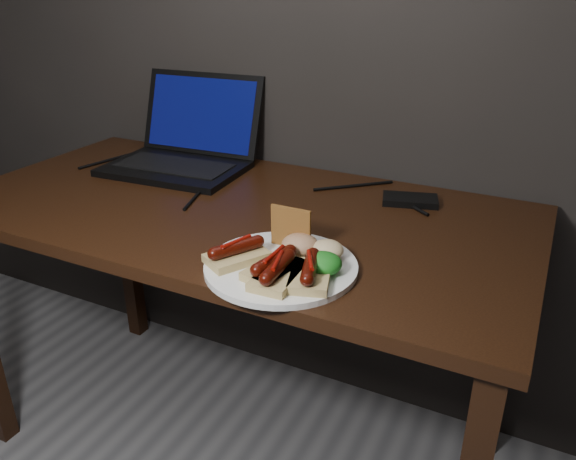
{
  "coord_description": "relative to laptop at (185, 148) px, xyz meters",
  "views": [
    {
      "loc": [
        0.67,
        0.32,
        1.26
      ],
      "look_at": [
        0.25,
        1.18,
        0.82
      ],
      "focal_mm": 35.0,
      "sensor_mm": 36.0,
      "label": 1
    }
  ],
  "objects": [
    {
      "name": "laptop",
      "position": [
        0.0,
        0.0,
        0.0
      ],
      "size": [
        0.4,
        0.36,
        0.25
      ],
      "color": "black",
      "rests_on": "desk"
    },
    {
      "name": "crispbread",
      "position": [
        0.52,
        -0.36,
        0.0
      ],
      "size": [
        0.09,
        0.01,
        0.08
      ],
      "primitive_type": "cube",
      "color": "#A8632E",
      "rests_on": "plate"
    },
    {
      "name": "desk",
      "position": [
        0.29,
        -0.21,
        -0.14
      ],
      "size": [
        1.4,
        0.7,
        0.75
      ],
      "color": "#311A0C",
      "rests_on": "ground"
    },
    {
      "name": "salsa_mound",
      "position": [
        0.55,
        -0.38,
        -0.02
      ],
      "size": [
        0.07,
        0.07,
        0.04
      ],
      "primitive_type": "ellipsoid",
      "color": "maroon",
      "rests_on": "plate"
    },
    {
      "name": "hard_drive",
      "position": [
        0.66,
        0.0,
        -0.05
      ],
      "size": [
        0.15,
        0.11,
        0.02
      ],
      "primitive_type": "cube",
      "rotation": [
        0.0,
        0.0,
        0.28
      ],
      "color": "black",
      "rests_on": "desk"
    },
    {
      "name": "bread_sausage_extra",
      "position": [
        0.56,
        -0.5,
        -0.02
      ],
      "size": [
        0.08,
        0.12,
        0.04
      ],
      "color": "#D9C57F",
      "rests_on": "plate"
    },
    {
      "name": "coleslaw_mound",
      "position": [
        0.6,
        -0.38,
        -0.02
      ],
      "size": [
        0.06,
        0.06,
        0.04
      ],
      "primitive_type": "ellipsoid",
      "color": "beige",
      "rests_on": "plate"
    },
    {
      "name": "bread_sausage_center",
      "position": [
        0.54,
        -0.48,
        -0.02
      ],
      "size": [
        0.09,
        0.13,
        0.04
      ],
      "color": "#D9C57F",
      "rests_on": "plate"
    },
    {
      "name": "bread_sausage_right",
      "position": [
        0.61,
        -0.47,
        -0.02
      ],
      "size": [
        0.1,
        0.13,
        0.04
      ],
      "color": "#D9C57F",
      "rests_on": "plate"
    },
    {
      "name": "desk_cables",
      "position": [
        0.26,
        -0.06,
        -0.05
      ],
      "size": [
        0.98,
        0.41,
        0.01
      ],
      "color": "black",
      "rests_on": "desk"
    },
    {
      "name": "salad_greens",
      "position": [
        0.62,
        -0.43,
        -0.02
      ],
      "size": [
        0.07,
        0.07,
        0.04
      ],
      "primitive_type": "ellipsoid",
      "color": "#136013",
      "rests_on": "plate"
    },
    {
      "name": "bread_sausage_left",
      "position": [
        0.45,
        -0.46,
        -0.02
      ],
      "size": [
        0.12,
        0.13,
        0.04
      ],
      "color": "#D9C57F",
      "rests_on": "plate"
    },
    {
      "name": "plate",
      "position": [
        0.54,
        -0.44,
        -0.05
      ],
      "size": [
        0.33,
        0.33,
        0.01
      ],
      "primitive_type": "cylinder",
      "rotation": [
        0.0,
        0.0,
        0.13
      ],
      "color": "white",
      "rests_on": "desk"
    }
  ]
}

